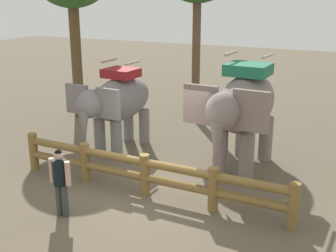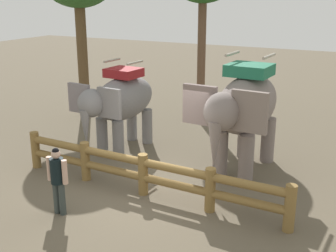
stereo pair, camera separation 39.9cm
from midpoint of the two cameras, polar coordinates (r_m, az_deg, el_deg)
The scene contains 5 objects.
ground_plane at distance 10.96m, azimuth -4.07°, elevation -8.90°, with size 60.00×60.00×0.00m, color brown.
log_fence at distance 10.71m, azimuth -4.15°, elevation -6.00°, with size 7.41×0.45×1.05m.
elephant_near_left at distance 13.46m, azimuth -7.43°, elevation 3.17°, with size 1.87×3.29×2.81m.
elephant_center at distance 11.85m, azimuth 8.87°, elevation 2.41°, with size 2.17×3.80×3.26m.
tourist_woman_in_black at distance 9.93m, azimuth -15.04°, elevation -6.59°, with size 0.56×0.31×1.58m.
Camera 1 is at (4.70, -8.64, 4.83)m, focal length 46.61 mm.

